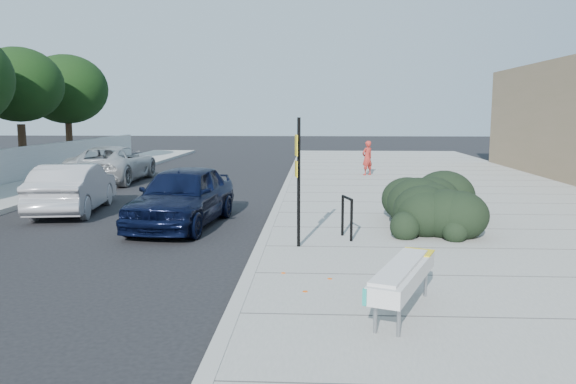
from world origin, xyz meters
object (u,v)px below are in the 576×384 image
object	(u,v)px
wagon_silver	(73,188)
sign_post	(298,174)
sedan_navy	(182,196)
bench	(403,276)
bike_rack	(347,213)
suv_silver	(113,164)
pedestrian	(367,158)

from	to	relation	value
wagon_silver	sign_post	bearing A→B (deg)	138.10
sign_post	sedan_navy	size ratio (longest dim) A/B	0.58
bench	bike_rack	world-z (taller)	bike_rack
bike_rack	sign_post	bearing A→B (deg)	-158.64
bike_rack	sedan_navy	xyz separation A→B (m)	(-4.15, 1.94, 0.07)
suv_silver	bench	bearing A→B (deg)	121.26
bench	sedan_navy	xyz separation A→B (m)	(-4.67, 6.63, 0.10)
sign_post	bike_rack	bearing A→B (deg)	28.53
bike_rack	pedestrian	bearing A→B (deg)	66.49
sign_post	suv_silver	size ratio (longest dim) A/B	0.49
wagon_silver	pedestrian	world-z (taller)	pedestrian
sedan_navy	pedestrian	size ratio (longest dim) A/B	3.00
bench	pedestrian	distance (m)	17.65
sign_post	wagon_silver	bearing A→B (deg)	136.56
bike_rack	suv_silver	xyz separation A→B (m)	(-9.35, 11.18, 0.05)
bike_rack	sign_post	distance (m)	1.65
bench	wagon_silver	xyz separation A→B (m)	(-8.37, 8.46, 0.04)
wagon_silver	suv_silver	distance (m)	7.56
bike_rack	pedestrian	distance (m)	13.02
bike_rack	suv_silver	size ratio (longest dim) A/B	0.17
bench	wagon_silver	size ratio (longest dim) A/B	0.51
bench	suv_silver	world-z (taller)	suv_silver
bike_rack	sign_post	xyz separation A→B (m)	(-1.06, -0.83, 0.95)
bench	suv_silver	xyz separation A→B (m)	(-9.87, 15.87, 0.08)
sign_post	pedestrian	xyz separation A→B (m)	(2.66, 13.75, -0.75)
bike_rack	wagon_silver	distance (m)	8.71
wagon_silver	bike_rack	bearing A→B (deg)	146.55
bike_rack	suv_silver	bearing A→B (deg)	113.42
bench	pedestrian	bearing A→B (deg)	108.21
sedan_navy	wagon_silver	xyz separation A→B (m)	(-3.70, 1.84, -0.06)
bench	bike_rack	distance (m)	4.72
bench	suv_silver	bearing A→B (deg)	143.57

